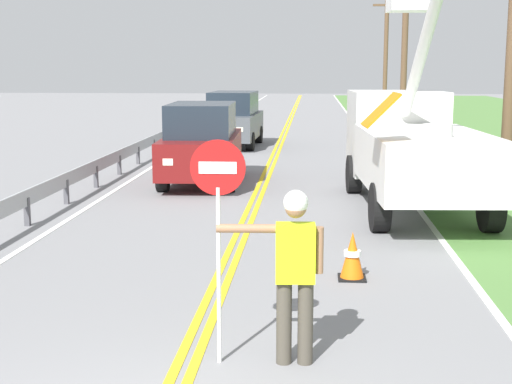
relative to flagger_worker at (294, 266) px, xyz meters
name	(u,v)px	position (x,y,z in m)	size (l,w,h in m)	color
centerline_yellow_left	(272,157)	(-1.20, 17.64, -1.04)	(0.11, 110.00, 0.01)	yellow
centerline_yellow_right	(277,157)	(-1.02, 17.64, -1.04)	(0.11, 110.00, 0.01)	yellow
edge_line_right	(380,158)	(2.49, 17.64, -1.04)	(0.12, 110.00, 0.01)	silver
edge_line_left	(170,156)	(-4.71, 17.64, -1.04)	(0.12, 110.00, 0.01)	silver
flagger_worker	(294,266)	(0.00, 0.00, 0.00)	(1.09, 0.26, 1.83)	#474238
stop_sign_paddle	(218,201)	(-0.77, -0.04, 0.66)	(0.56, 0.04, 2.33)	silver
utility_bucket_truck	(411,143)	(2.32, 8.91, 0.35)	(2.68, 6.92, 5.06)	white
oncoming_suv_nearest	(202,143)	(-2.72, 11.84, 0.01)	(2.07, 4.67, 2.10)	maroon
oncoming_suv_second	(233,119)	(-2.85, 20.89, 0.01)	(2.04, 4.66, 2.10)	#4C5156
utility_pole_mid	(405,39)	(4.23, 26.34, 3.21)	(1.80, 0.28, 8.15)	brown
utility_pole_far	(386,53)	(4.87, 41.39, 2.90)	(1.80, 0.28, 7.53)	brown
traffic_cone_lead	(352,256)	(0.77, 3.13, -0.71)	(0.40, 0.40, 0.70)	orange
guardrail_left_shoulder	(108,162)	(-5.31, 12.00, -0.53)	(0.10, 32.00, 0.71)	#9EA0A3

